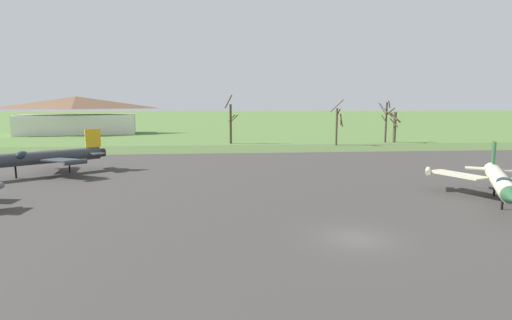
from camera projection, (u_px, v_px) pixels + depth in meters
ground_plane at (356, 239)px, 25.16m from camera, size 600.00×600.00×0.00m
asphalt_apron at (305, 186)px, 40.42m from camera, size 107.10×51.64×0.05m
grass_verge_strip at (268, 149)px, 71.78m from camera, size 167.10×12.00×0.06m
jet_fighter_front_left at (39, 157)px, 45.67m from camera, size 13.90×11.99×5.08m
jet_fighter_front_right at (500, 180)px, 33.55m from camera, size 11.50×13.61×4.69m
bare_tree_far_left at (231, 122)px, 80.04m from camera, size 2.74×1.87×9.64m
bare_tree_left_of_center at (337, 124)px, 76.66m from camera, size 2.48×2.96×8.73m
bare_tree_center at (386, 120)px, 82.05m from camera, size 2.28×2.30×8.50m
bare_tree_right_of_center at (394, 124)px, 81.92m from camera, size 2.70×3.89×7.07m
visitor_building at (77, 116)px, 101.97m from camera, size 30.36×14.06×9.51m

